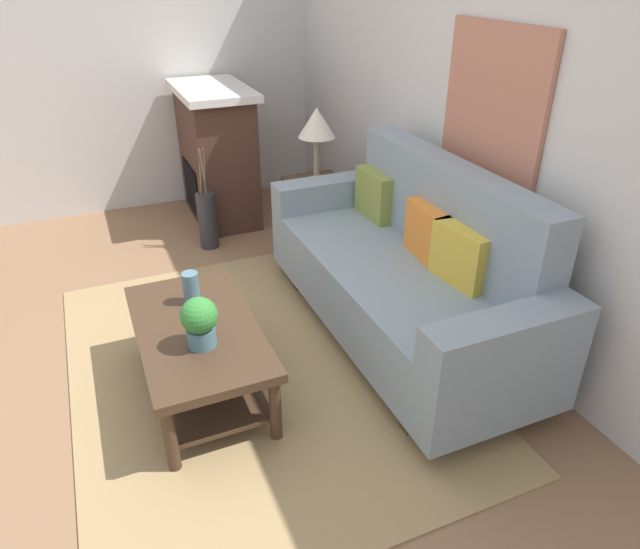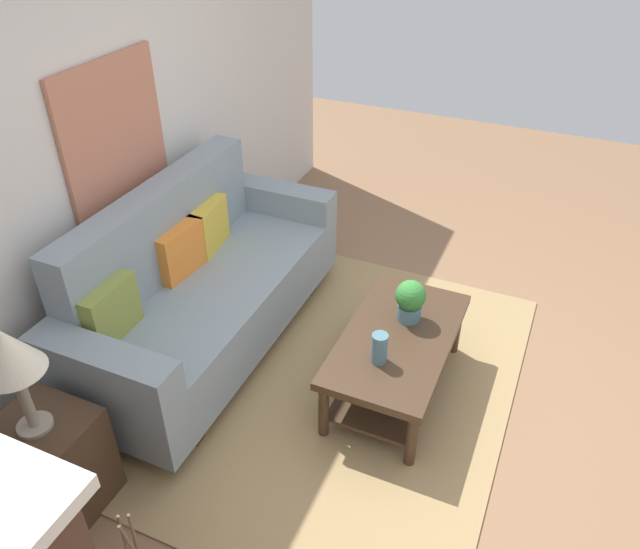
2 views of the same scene
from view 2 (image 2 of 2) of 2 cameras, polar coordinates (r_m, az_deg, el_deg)
ground_plane at (r=3.77m, az=8.77°, el=-12.02°), size 9.61×9.61×0.00m
wall_back at (r=3.82m, az=-19.49°, el=11.78°), size 5.61×0.10×2.70m
area_rug at (r=3.86m, az=1.57°, el=-9.90°), size 2.66×2.05×0.01m
couch at (r=3.96m, az=-10.89°, el=-1.27°), size 2.13×0.84×1.08m
throw_pillow_olive at (r=3.49m, az=-18.90°, el=-3.20°), size 0.36×0.13×0.32m
throw_pillow_orange at (r=3.89m, az=-12.85°, el=2.16°), size 0.37×0.15×0.32m
throw_pillow_mustard at (r=4.11m, az=-10.28°, el=4.42°), size 0.37×0.17×0.32m
coffee_table at (r=3.63m, az=7.12°, el=-7.05°), size 1.10×0.60×0.43m
tabletop_vase at (r=3.33m, az=5.53°, el=-6.81°), size 0.09×0.09×0.18m
potted_plant_tabletop at (r=3.60m, az=8.37°, el=-2.32°), size 0.18×0.18×0.26m
side_table at (r=3.35m, az=-23.68°, el=-15.99°), size 0.44×0.44×0.56m
table_lamp at (r=2.87m, az=-26.97°, el=-6.70°), size 0.28×0.28×0.57m
floor_vase_branch_a at (r=2.53m, az=-16.71°, el=-22.75°), size 0.02×0.03×0.36m
floor_vase_branch_b at (r=2.53m, az=-17.49°, el=-23.06°), size 0.03×0.02×0.36m
framed_painting at (r=3.77m, az=-18.62°, el=12.55°), size 0.82×0.03×0.80m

